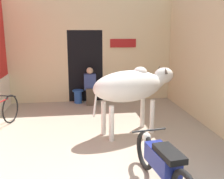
{
  "coord_description": "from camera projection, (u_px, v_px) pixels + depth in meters",
  "views": [
    {
      "loc": [
        -0.5,
        -2.97,
        2.33
      ],
      "look_at": [
        0.26,
        2.51,
        1.07
      ],
      "focal_mm": 42.0,
      "sensor_mm": 36.0,
      "label": 1
    }
  ],
  "objects": [
    {
      "name": "cow",
      "position": [
        132.0,
        86.0,
        5.85
      ],
      "size": [
        2.12,
        1.23,
        1.53
      ],
      "color": "silver",
      "rests_on": "ground_plane"
    },
    {
      "name": "wall_back_with_doorway",
      "position": [
        89.0,
        55.0,
        8.74
      ],
      "size": [
        5.29,
        0.93,
        3.48
      ],
      "color": "beige",
      "rests_on": "ground_plane"
    },
    {
      "name": "motorcycle_near",
      "position": [
        162.0,
        163.0,
        3.83
      ],
      "size": [
        0.58,
        1.93,
        0.76
      ],
      "color": "black",
      "rests_on": "ground_plane"
    },
    {
      "name": "plastic_stool",
      "position": [
        78.0,
        96.0,
        8.53
      ],
      "size": [
        0.36,
        0.36,
        0.43
      ],
      "color": "#2856B2",
      "rests_on": "ground_plane"
    },
    {
      "name": "wall_right_with_door",
      "position": [
        216.0,
        57.0,
        6.08
      ],
      "size": [
        0.22,
        5.58,
        3.48
      ],
      "color": "beige",
      "rests_on": "ground_plane"
    },
    {
      "name": "shopkeeper_seated",
      "position": [
        90.0,
        85.0,
        8.28
      ],
      "size": [
        0.37,
        0.33,
        1.19
      ],
      "color": "brown",
      "rests_on": "ground_plane"
    }
  ]
}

